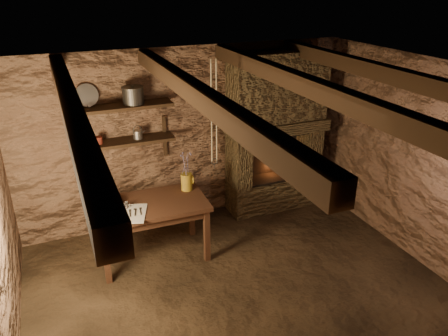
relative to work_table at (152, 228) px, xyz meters
name	(u,v)px	position (x,y,z in m)	size (l,w,h in m)	color
floor	(246,300)	(0.72, -1.16, -0.40)	(4.50, 4.50, 0.00)	black
back_wall	(186,137)	(0.72, 0.84, 0.80)	(4.50, 0.04, 2.40)	brown
right_wall	(426,166)	(2.97, -1.16, 0.80)	(0.04, 4.00, 2.40)	brown
ceiling	(252,78)	(0.72, -1.16, 2.00)	(4.50, 4.00, 0.04)	black
beam_far_left	(70,106)	(-0.78, -1.16, 1.91)	(0.14, 3.95, 0.16)	black
beam_mid_left	(197,94)	(0.22, -1.16, 1.91)	(0.14, 3.95, 0.16)	black
beam_mid_right	(302,83)	(1.22, -1.16, 1.91)	(0.14, 3.95, 0.16)	black
beam_far_right	(389,74)	(2.22, -1.16, 1.91)	(0.14, 3.95, 0.16)	black
shelf_lower	(124,142)	(-0.13, 0.68, 0.90)	(1.25, 0.30, 0.04)	black
shelf_upper	(121,107)	(-0.13, 0.68, 1.35)	(1.25, 0.30, 0.04)	black
hearth	(275,129)	(1.97, 0.61, 0.82)	(1.43, 0.51, 2.30)	#3C301E
work_table	(152,228)	(0.00, 0.00, 0.00)	(1.33, 0.78, 0.75)	black
linen_cloth	(121,214)	(-0.36, -0.14, 0.35)	(0.54, 0.44, 0.01)	beige
pewter_cutlery_row	(121,214)	(-0.36, -0.16, 0.36)	(0.45, 0.17, 0.01)	gray
drinking_glasses	(121,206)	(-0.35, -0.04, 0.39)	(0.17, 0.05, 0.07)	white
stoneware_jug	(187,174)	(0.51, 0.17, 0.56)	(0.16, 0.15, 0.49)	olive
wooden_bowl	(104,204)	(-0.51, 0.09, 0.39)	(0.38, 0.38, 0.14)	#AA844A
iron_stockpot	(133,96)	(0.03, 0.68, 1.46)	(0.26, 0.26, 0.19)	#33312D
tin_pan	(87,95)	(-0.50, 0.78, 1.50)	(0.27, 0.27, 0.04)	#9A9A95
small_kettle	(138,134)	(0.05, 0.68, 0.97)	(0.16, 0.12, 0.17)	#9A9A95
rusty_tin	(99,140)	(-0.43, 0.68, 0.96)	(0.09, 0.09, 0.09)	#581911
red_pot	(286,163)	(2.15, 0.56, 0.29)	(0.25, 0.25, 0.54)	maroon
hanging_ropes	(214,112)	(0.77, -0.11, 1.40)	(0.08, 0.08, 1.20)	#C5B48A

